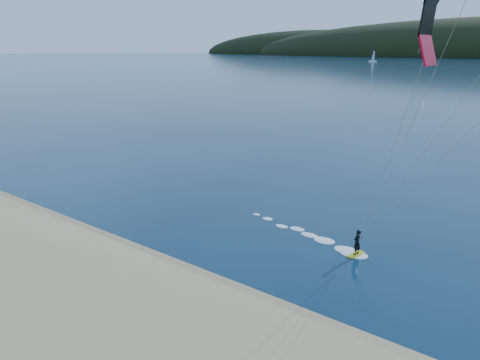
# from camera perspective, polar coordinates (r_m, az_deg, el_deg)

# --- Properties ---
(ground) EXTENTS (1800.00, 1800.00, 0.00)m
(ground) POSITION_cam_1_polar(r_m,az_deg,el_deg) (27.51, -18.81, -13.83)
(ground) COLOR #071C34
(ground) RESTS_ON ground
(wet_sand) EXTENTS (220.00, 2.50, 0.10)m
(wet_sand) POSITION_cam_1_polar(r_m,az_deg,el_deg) (29.84, -11.69, -10.53)
(wet_sand) COLOR #9A7A59
(wet_sand) RESTS_ON ground
(kitesurfer_far) EXTENTS (6.85, 6.89, 13.17)m
(kitesurfer_far) POSITION_cam_1_polar(r_m,az_deg,el_deg) (222.32, 23.22, 15.11)
(kitesurfer_far) COLOR gold
(kitesurfer_far) RESTS_ON ground
(sailboat) EXTENTS (8.10, 5.03, 11.27)m
(sailboat) POSITION_cam_1_polar(r_m,az_deg,el_deg) (445.08, 17.15, 14.82)
(sailboat) COLOR white
(sailboat) RESTS_ON ground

